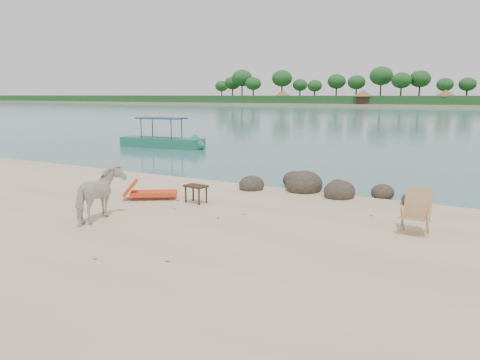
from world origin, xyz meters
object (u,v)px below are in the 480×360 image
object	(u,v)px
cow	(100,195)
deck_chair	(415,213)
lounge_chair	(154,192)
boat_near	(161,123)
side_table	(196,195)
boulders	(316,188)

from	to	relation	value
cow	deck_chair	xyz separation A→B (m)	(7.42, 2.88, -0.17)
cow	lounge_chair	size ratio (longest dim) A/B	0.91
cow	lounge_chair	bearing A→B (deg)	-96.00
deck_chair	boat_near	bearing A→B (deg)	146.80
lounge_chair	boat_near	distance (m)	15.86
side_table	boat_near	world-z (taller)	boat_near
boulders	cow	bearing A→B (deg)	-119.55
side_table	boat_near	xyz separation A→B (m)	(-11.34, 12.15, 1.28)
lounge_chair	boat_near	xyz separation A→B (m)	(-9.85, 12.37, 1.29)
side_table	deck_chair	world-z (taller)	deck_chair
cow	side_table	size ratio (longest dim) A/B	2.42
deck_chair	boat_near	size ratio (longest dim) A/B	0.17
lounge_chair	cow	bearing A→B (deg)	-114.76
side_table	deck_chair	distance (m)	6.42
cow	boat_near	xyz separation A→B (m)	(-10.33, 15.07, 0.85)
boat_near	side_table	bearing A→B (deg)	-52.06
boulders	deck_chair	world-z (taller)	deck_chair
cow	side_table	distance (m)	3.12
cow	boat_near	world-z (taller)	boat_near
boulders	lounge_chair	xyz separation A→B (m)	(-4.09, -3.66, 0.10)
cow	deck_chair	size ratio (longest dim) A/B	1.56
deck_chair	cow	bearing A→B (deg)	-157.54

